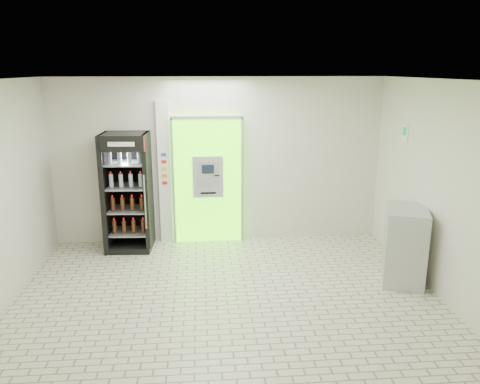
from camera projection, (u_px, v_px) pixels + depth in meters
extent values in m
plane|color=beige|center=(227.00, 301.00, 6.52)|extent=(6.00, 6.00, 0.00)
plane|color=beige|center=(218.00, 161.00, 8.54)|extent=(6.00, 0.00, 6.00)
plane|color=beige|center=(244.00, 280.00, 3.73)|extent=(6.00, 0.00, 6.00)
plane|color=beige|center=(445.00, 192.00, 6.38)|extent=(0.00, 5.00, 5.00)
plane|color=white|center=(225.00, 80.00, 5.75)|extent=(6.00, 6.00, 0.00)
cube|color=#54F30B|center=(208.00, 181.00, 8.55)|extent=(1.20, 0.12, 2.30)
cube|color=gray|center=(207.00, 118.00, 8.19)|extent=(1.28, 0.04, 0.06)
cube|color=gray|center=(173.00, 182.00, 8.43)|extent=(0.04, 0.04, 2.30)
cube|color=gray|center=(243.00, 181.00, 8.53)|extent=(0.04, 0.04, 2.30)
cube|color=black|center=(214.00, 215.00, 8.67)|extent=(0.62, 0.01, 0.67)
cube|color=black|center=(188.00, 136.00, 8.26)|extent=(0.22, 0.01, 0.18)
cube|color=#A9ABB1|center=(208.00, 177.00, 8.42)|extent=(0.55, 0.12, 0.75)
cube|color=black|center=(208.00, 169.00, 8.31)|extent=(0.22, 0.01, 0.16)
cube|color=gray|center=(208.00, 184.00, 8.39)|extent=(0.16, 0.01, 0.12)
cube|color=black|center=(217.00, 176.00, 8.36)|extent=(0.09, 0.01, 0.02)
cube|color=black|center=(208.00, 193.00, 8.43)|extent=(0.28, 0.01, 0.03)
cube|color=silver|center=(165.00, 173.00, 8.46)|extent=(0.22, 0.10, 2.60)
cube|color=#193FB2|center=(164.00, 155.00, 8.32)|extent=(0.09, 0.01, 0.06)
cube|color=red|center=(164.00, 162.00, 8.35)|extent=(0.09, 0.01, 0.06)
cube|color=yellow|center=(164.00, 169.00, 8.39)|extent=(0.09, 0.01, 0.06)
cube|color=orange|center=(165.00, 176.00, 8.42)|extent=(0.09, 0.01, 0.06)
cube|color=red|center=(165.00, 183.00, 8.45)|extent=(0.09, 0.01, 0.06)
cube|color=black|center=(128.00, 192.00, 8.18)|extent=(0.82, 0.75, 2.08)
cube|color=black|center=(130.00, 188.00, 8.49)|extent=(0.78, 0.10, 2.08)
cube|color=#B80913|center=(121.00, 144.00, 7.61)|extent=(0.76, 0.05, 0.25)
cube|color=white|center=(121.00, 144.00, 7.60)|extent=(0.44, 0.03, 0.07)
cube|color=black|center=(131.00, 245.00, 8.43)|extent=(0.82, 0.75, 0.10)
cylinder|color=gray|center=(145.00, 202.00, 7.87)|extent=(0.03, 0.03, 0.93)
cube|color=gray|center=(130.00, 231.00, 8.36)|extent=(0.69, 0.64, 0.02)
cube|color=gray|center=(129.00, 209.00, 8.26)|extent=(0.69, 0.64, 0.02)
cube|color=gray|center=(127.00, 186.00, 8.15)|extent=(0.69, 0.64, 0.02)
cube|color=gray|center=(126.00, 163.00, 8.05)|extent=(0.69, 0.64, 0.02)
cube|color=#A9ABB1|center=(405.00, 245.00, 7.01)|extent=(0.83, 1.00, 1.14)
cube|color=gray|center=(386.00, 242.00, 6.98)|extent=(0.29, 0.79, 0.01)
cube|color=white|center=(405.00, 133.00, 7.57)|extent=(0.02, 0.22, 0.26)
cube|color=#0D9347|center=(404.00, 131.00, 7.56)|extent=(0.00, 0.14, 0.14)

